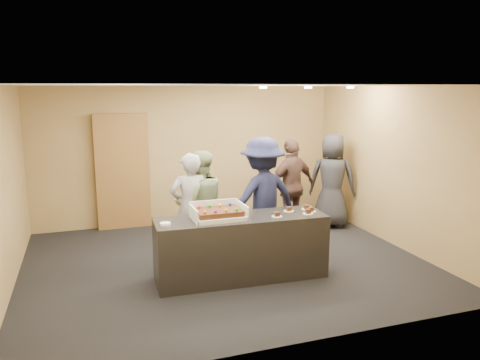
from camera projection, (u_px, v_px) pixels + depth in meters
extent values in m
plane|color=black|center=(225.00, 262.00, 7.27)|extent=(6.00, 6.00, 0.00)
plane|color=white|center=(224.00, 85.00, 6.74)|extent=(6.00, 6.00, 0.00)
cube|color=olive|center=(188.00, 155.00, 9.33)|extent=(6.00, 0.04, 2.70)
cube|color=olive|center=(297.00, 222.00, 4.68)|extent=(6.00, 0.04, 2.70)
cube|color=olive|center=(4.00, 191.00, 6.06)|extent=(0.04, 5.00, 2.70)
cube|color=olive|center=(393.00, 166.00, 7.95)|extent=(0.04, 5.00, 2.70)
cube|color=black|center=(241.00, 248.00, 6.60)|extent=(2.43, 0.80, 0.90)
cube|color=brown|center=(123.00, 172.00, 8.88)|extent=(1.00, 0.15, 2.19)
cube|color=white|center=(219.00, 217.00, 6.40)|extent=(0.70, 0.49, 0.06)
cube|color=white|center=(194.00, 214.00, 6.28)|extent=(0.02, 0.49, 0.19)
cube|color=white|center=(243.00, 210.00, 6.50)|extent=(0.02, 0.49, 0.19)
cube|color=white|center=(214.00, 207.00, 6.61)|extent=(0.70, 0.02, 0.21)
cube|color=#3B220D|center=(219.00, 212.00, 6.39)|extent=(0.61, 0.42, 0.07)
sphere|color=red|center=(199.00, 207.00, 6.44)|extent=(0.05, 0.05, 0.05)
sphere|color=green|center=(210.00, 206.00, 6.49)|extent=(0.05, 0.05, 0.05)
sphere|color=yellow|center=(220.00, 205.00, 6.54)|extent=(0.05, 0.05, 0.05)
sphere|color=#1B26EA|center=(230.00, 204.00, 6.58)|extent=(0.05, 0.05, 0.05)
sphere|color=orange|center=(205.00, 212.00, 6.17)|extent=(0.05, 0.05, 0.05)
sphere|color=#A72382|center=(216.00, 211.00, 6.21)|extent=(0.05, 0.05, 0.05)
sphere|color=gold|center=(226.00, 210.00, 6.26)|extent=(0.05, 0.05, 0.05)
sphere|color=green|center=(237.00, 209.00, 6.31)|extent=(0.05, 0.05, 0.05)
cylinder|color=white|center=(165.00, 224.00, 6.10)|extent=(0.14, 0.14, 0.04)
cylinder|color=white|center=(277.00, 216.00, 6.51)|extent=(0.15, 0.15, 0.01)
cube|color=#3B220D|center=(277.00, 214.00, 6.51)|extent=(0.07, 0.06, 0.06)
cylinder|color=white|center=(289.00, 211.00, 6.80)|extent=(0.15, 0.15, 0.01)
cube|color=#3B220D|center=(289.00, 209.00, 6.79)|extent=(0.07, 0.06, 0.06)
cylinder|color=white|center=(308.00, 214.00, 6.66)|extent=(0.15, 0.15, 0.01)
cube|color=#3B220D|center=(308.00, 211.00, 6.65)|extent=(0.07, 0.06, 0.06)
cylinder|color=white|center=(307.00, 209.00, 6.90)|extent=(0.15, 0.15, 0.01)
cube|color=#3B220D|center=(307.00, 207.00, 6.89)|extent=(0.07, 0.06, 0.06)
cylinder|color=white|center=(311.00, 211.00, 6.78)|extent=(0.15, 0.15, 0.01)
cube|color=#3B220D|center=(311.00, 209.00, 6.77)|extent=(0.07, 0.06, 0.06)
imported|color=#9F9FA3|center=(190.00, 207.00, 7.24)|extent=(0.63, 0.42, 1.70)
imported|color=#90A375|center=(200.00, 204.00, 7.42)|extent=(0.87, 0.69, 1.71)
imported|color=#1A1E3E|center=(262.00, 198.00, 7.36)|extent=(1.35, 0.93, 1.92)
imported|color=#4F352C|center=(292.00, 186.00, 8.62)|extent=(1.12, 0.71, 1.77)
imported|color=#292A2E|center=(332.00, 180.00, 9.00)|extent=(1.06, 0.97, 1.83)
cylinder|color=#FFEAC6|center=(263.00, 87.00, 7.47)|extent=(0.12, 0.12, 0.03)
cylinder|color=#FFEAC6|center=(308.00, 87.00, 7.72)|extent=(0.12, 0.12, 0.03)
cylinder|color=#FFEAC6|center=(350.00, 87.00, 7.97)|extent=(0.12, 0.12, 0.03)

